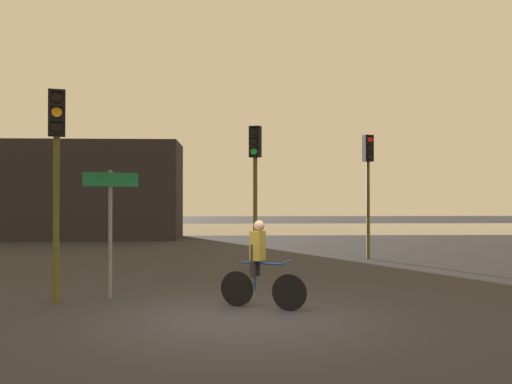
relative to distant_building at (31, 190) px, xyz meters
name	(u,v)px	position (x,y,z in m)	size (l,w,h in m)	color
ground_plane	(239,318)	(10.46, -20.22, -2.48)	(120.00, 120.00, 0.00)	#28282D
water_strip	(233,228)	(10.46, 10.00, -2.48)	(80.00, 16.00, 0.01)	gray
distant_building	(31,190)	(0.00, 0.00, 0.00)	(15.26, 4.00, 4.97)	black
traffic_light_far_right	(368,172)	(14.96, -10.74, 0.45)	(0.38, 0.40, 4.20)	#4C4719
traffic_light_center	(255,169)	(11.01, -13.45, 0.40)	(0.38, 0.40, 4.13)	#4C4719
traffic_light_near_left	(57,154)	(6.94, -18.66, 0.40)	(0.38, 0.39, 4.13)	#4C4719
direction_sign_post	(110,215)	(7.87, -18.17, -0.79)	(1.05, 0.37, 2.60)	slate
cyclist	(259,264)	(10.84, -19.35, -1.66)	(1.54, 0.83, 1.62)	black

